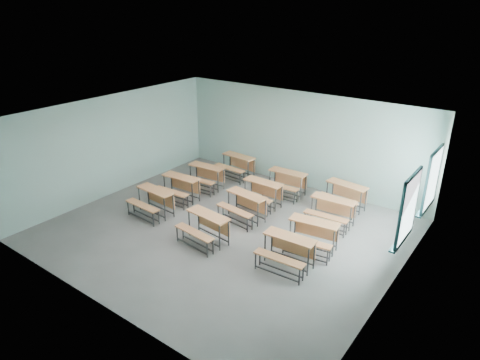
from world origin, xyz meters
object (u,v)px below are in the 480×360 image
object	(u,v)px
desk_unit_r3c2	(344,193)
desk_unit_r0c0	(153,199)
desk_unit_r2c2	(332,208)
desk_unit_r2c0	(205,174)
desk_unit_r1c0	(179,185)
desk_unit_r1c1	(244,203)
desk_unit_r1c2	(312,232)
desk_unit_r3c0	(237,163)
desk_unit_r3c1	(286,180)
desk_unit_r0c2	(287,248)
desk_unit_r2c1	(261,190)
desk_unit_r0c1	(205,224)

from	to	relation	value
desk_unit_r3c2	desk_unit_r0c0	bearing A→B (deg)	-132.81
desk_unit_r2c2	desk_unit_r3c2	bearing A→B (deg)	93.12
desk_unit_r2c0	desk_unit_r3c2	xyz separation A→B (m)	(4.37, 1.34, 0.00)
desk_unit_r1c0	desk_unit_r2c0	world-z (taller)	same
desk_unit_r0c0	desk_unit_r2c2	world-z (taller)	same
desk_unit_r1c1	desk_unit_r3c2	world-z (taller)	same
desk_unit_r1c2	desk_unit_r2c2	xyz separation A→B (m)	(-0.18, 1.49, 0.00)
desk_unit_r2c0	desk_unit_r3c0	distance (m)	1.47
desk_unit_r2c0	desk_unit_r2c2	bearing A→B (deg)	-1.89
desk_unit_r2c2	desk_unit_r3c1	bearing A→B (deg)	150.76
desk_unit_r1c2	desk_unit_r2c0	xyz separation A→B (m)	(-4.68, 1.33, 0.00)
desk_unit_r0c2	desk_unit_r1c2	size ratio (longest dim) A/B	0.95
desk_unit_r1c0	desk_unit_r3c0	size ratio (longest dim) A/B	0.99
desk_unit_r0c2	desk_unit_r1c1	size ratio (longest dim) A/B	0.96
desk_unit_r2c2	desk_unit_r1c2	bearing A→B (deg)	-86.49
desk_unit_r2c2	desk_unit_r2c0	bearing A→B (deg)	178.73
desk_unit_r2c1	desk_unit_r3c2	world-z (taller)	same
desk_unit_r0c2	desk_unit_r2c2	world-z (taller)	same
desk_unit_r1c0	desk_unit_r1c2	size ratio (longest dim) A/B	0.96
desk_unit_r1c0	desk_unit_r2c1	bearing A→B (deg)	24.24
desk_unit_r1c0	desk_unit_r3c0	xyz separation A→B (m)	(0.29, 2.63, 0.00)
desk_unit_r0c2	desk_unit_r2c0	xyz separation A→B (m)	(-4.56, 2.35, 0.00)
desk_unit_r0c2	desk_unit_r2c1	bearing A→B (deg)	131.62
desk_unit_r1c2	desk_unit_r3c0	xyz separation A→B (m)	(-4.44, 2.78, 0.00)
desk_unit_r0c2	desk_unit_r2c1	size ratio (longest dim) A/B	1.01
desk_unit_r1c2	desk_unit_r3c2	distance (m)	2.69
desk_unit_r0c2	desk_unit_r3c2	size ratio (longest dim) A/B	0.96
desk_unit_r2c1	desk_unit_r3c1	size ratio (longest dim) A/B	1.00
desk_unit_r1c2	desk_unit_r3c1	size ratio (longest dim) A/B	1.06
desk_unit_r1c0	desk_unit_r2c1	xyz separation A→B (m)	(2.29, 1.19, 0.00)
desk_unit_r0c0	desk_unit_r1c0	bearing A→B (deg)	96.87
desk_unit_r1c2	desk_unit_r3c0	world-z (taller)	same
desk_unit_r3c0	desk_unit_r2c1	bearing A→B (deg)	-31.45
desk_unit_r3c0	desk_unit_r0c2	bearing A→B (deg)	-37.07
desk_unit_r1c0	desk_unit_r0c0	bearing A→B (deg)	-89.82
desk_unit_r0c1	desk_unit_r3c1	distance (m)	3.79
desk_unit_r2c1	desk_unit_r1c2	bearing A→B (deg)	-27.06
desk_unit_r0c1	desk_unit_r3c1	xyz separation A→B (m)	(0.17, 3.79, 0.00)
desk_unit_r0c1	desk_unit_r1c2	world-z (taller)	same
desk_unit_r0c2	desk_unit_r3c1	bearing A→B (deg)	118.26
desk_unit_r0c0	desk_unit_r2c2	distance (m)	5.14
desk_unit_r0c1	desk_unit_r3c1	world-z (taller)	same
desk_unit_r3c0	desk_unit_r3c2	world-z (taller)	same
desk_unit_r1c0	desk_unit_r2c2	size ratio (longest dim) A/B	1.00
desk_unit_r2c0	desk_unit_r3c1	bearing A→B (deg)	21.57
desk_unit_r0c1	desk_unit_r1c1	distance (m)	1.61
desk_unit_r1c1	desk_unit_r3c1	bearing A→B (deg)	94.45
desk_unit_r2c0	desk_unit_r2c2	distance (m)	4.51
desk_unit_r0c0	desk_unit_r0c1	bearing A→B (deg)	-3.38
desk_unit_r0c1	desk_unit_r3c0	bearing A→B (deg)	122.48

